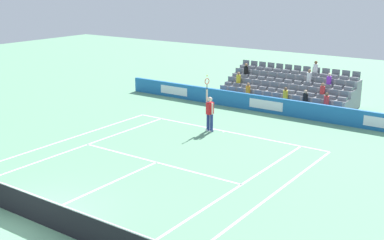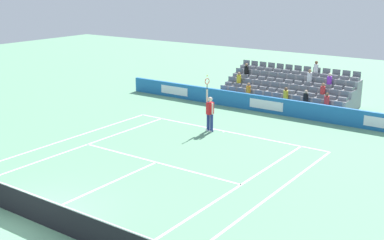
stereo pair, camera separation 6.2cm
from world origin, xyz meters
The scene contains 14 objects.
ground_plane centered at (0.00, 0.00, 0.00)m, with size 80.00×80.00×0.00m, color #669E77.
line_baseline centered at (0.00, -11.89, 0.00)m, with size 10.97×0.10×0.01m, color white.
line_service centered at (0.00, -6.40, 0.00)m, with size 8.23×0.10×0.01m, color white.
line_centre_service centered at (0.00, -3.20, 0.00)m, with size 0.10×6.40×0.01m, color white.
line_singles_sideline_left centered at (4.12, -5.95, 0.00)m, with size 0.10×11.89×0.01m, color white.
line_singles_sideline_right centered at (-4.12, -5.95, 0.00)m, with size 0.10×11.89×0.01m, color white.
line_doubles_sideline_left centered at (5.49, -5.95, 0.00)m, with size 0.10×11.89×0.01m, color white.
line_doubles_sideline_right centered at (-5.49, -5.95, 0.00)m, with size 0.10×11.89×0.01m, color white.
line_centre_mark centered at (0.00, -11.79, 0.00)m, with size 0.10×0.20×0.01m, color white.
sponsor_barrier centered at (0.00, -16.45, 0.47)m, with size 19.90×0.22×0.94m.
tennis_net centered at (0.00, 0.00, 0.49)m, with size 11.97×0.10×1.07m.
tennis_player centered at (0.64, -11.45, 0.99)m, with size 0.51×0.40×2.85m.
stadium_stand centered at (-0.01, -19.38, 0.68)m, with size 8.06×3.80×2.59m.
loose_tennis_ball centered at (-1.42, -1.12, 0.03)m, with size 0.07×0.07×0.07m, color #D1E533.
Camera 1 is at (-12.68, 8.94, 7.45)m, focal length 47.04 mm.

